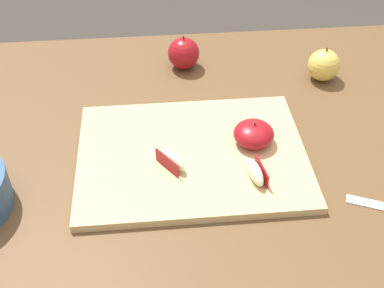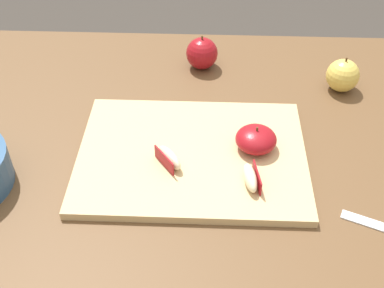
# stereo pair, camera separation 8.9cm
# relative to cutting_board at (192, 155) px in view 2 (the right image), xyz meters

# --- Properties ---
(dining_table) EXTENTS (1.41, 0.78, 0.73)m
(dining_table) POSITION_rel_cutting_board_xyz_m (-0.01, 0.06, -0.11)
(dining_table) COLOR brown
(dining_table) RESTS_ON ground_plane
(cutting_board) EXTENTS (0.41, 0.31, 0.02)m
(cutting_board) POSITION_rel_cutting_board_xyz_m (0.00, 0.00, 0.00)
(cutting_board) COLOR tan
(cutting_board) RESTS_ON dining_table
(apple_half_skin_up) EXTENTS (0.07, 0.07, 0.05)m
(apple_half_skin_up) POSITION_rel_cutting_board_xyz_m (0.11, 0.02, 0.03)
(apple_half_skin_up) COLOR maroon
(apple_half_skin_up) RESTS_ON cutting_board
(apple_wedge_right) EXTENTS (0.03, 0.07, 0.03)m
(apple_wedge_right) POSITION_rel_cutting_board_xyz_m (0.10, -0.07, 0.02)
(apple_wedge_right) COLOR beige
(apple_wedge_right) RESTS_ON cutting_board
(apple_wedge_back) EXTENTS (0.05, 0.06, 0.03)m
(apple_wedge_back) POSITION_rel_cutting_board_xyz_m (-0.04, -0.03, 0.02)
(apple_wedge_back) COLOR beige
(apple_wedge_back) RESTS_ON cutting_board
(whole_apple_red_delicious) EXTENTS (0.07, 0.07, 0.08)m
(whole_apple_red_delicious) POSITION_rel_cutting_board_xyz_m (0.01, 0.31, 0.03)
(whole_apple_red_delicious) COLOR maroon
(whole_apple_red_delicious) RESTS_ON dining_table
(whole_apple_golden) EXTENTS (0.07, 0.07, 0.08)m
(whole_apple_golden) POSITION_rel_cutting_board_xyz_m (0.31, 0.23, 0.03)
(whole_apple_golden) COLOR #DBBC51
(whole_apple_golden) RESTS_ON dining_table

